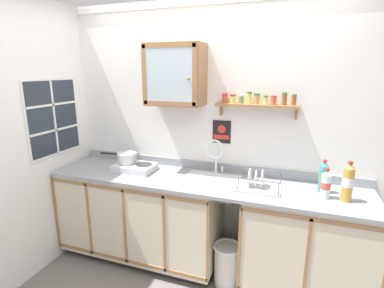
{
  "coord_description": "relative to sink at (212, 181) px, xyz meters",
  "views": [
    {
      "loc": [
        0.76,
        -1.97,
        1.88
      ],
      "look_at": [
        -0.13,
        0.53,
        1.21
      ],
      "focal_mm": 27.56,
      "sensor_mm": 36.0,
      "label": 1
    }
  ],
  "objects": [
    {
      "name": "wall_cabinet",
      "position": [
        -0.39,
        0.11,
        0.93
      ],
      "size": [
        0.53,
        0.31,
        0.55
      ],
      "color": "#996B42"
    },
    {
      "name": "sink",
      "position": [
        0.0,
        0.0,
        0.0
      ],
      "size": [
        0.51,
        0.42,
        0.48
      ],
      "color": "silver",
      "rests_on": "countertop"
    },
    {
      "name": "back_wall",
      "position": [
        -0.09,
        0.28,
        0.36
      ],
      "size": [
        3.5,
        0.07,
        2.51
      ],
      "color": "white",
      "rests_on": "ground"
    },
    {
      "name": "trash_bin",
      "position": [
        0.2,
        -0.16,
        -0.7
      ],
      "size": [
        0.26,
        0.26,
        0.38
      ],
      "color": "silver",
      "rests_on": "ground"
    },
    {
      "name": "side_wall_left",
      "position": [
        -1.56,
        -0.7,
        0.35
      ],
      "size": [
        0.05,
        3.51,
        2.51
      ],
      "primitive_type": "cube",
      "color": "white",
      "rests_on": "ground"
    },
    {
      "name": "dish_rack",
      "position": [
        0.42,
        -0.06,
        0.05
      ],
      "size": [
        0.35,
        0.28,
        0.17
      ],
      "color": "#B2B2B7",
      "rests_on": "countertop"
    },
    {
      "name": "spice_shelf",
      "position": [
        0.34,
        0.19,
        0.7
      ],
      "size": [
        0.72,
        0.14,
        0.23
      ],
      "color": "#996B42"
    },
    {
      "name": "hot_plate_stove",
      "position": [
        -0.79,
        -0.01,
        0.04
      ],
      "size": [
        0.39,
        0.28,
        0.07
      ],
      "color": "silver",
      "rests_on": "countertop"
    },
    {
      "name": "bottle_juice_amber_2",
      "position": [
        1.08,
        -0.09,
        0.16
      ],
      "size": [
        0.08,
        0.08,
        0.31
      ],
      "color": "gold",
      "rests_on": "countertop"
    },
    {
      "name": "lower_cabinet_run_right",
      "position": [
        0.84,
        -0.04,
        -0.46
      ],
      "size": [
        1.03,
        0.6,
        0.89
      ],
      "color": "black",
      "rests_on": "ground"
    },
    {
      "name": "bottle_detergent_teal_1",
      "position": [
        0.92,
        0.03,
        0.14
      ],
      "size": [
        0.07,
        0.07,
        0.28
      ],
      "color": "teal",
      "rests_on": "countertop"
    },
    {
      "name": "countertop",
      "position": [
        -0.09,
        -0.04,
        -0.0
      ],
      "size": [
        2.86,
        0.63,
        0.03
      ],
      "primitive_type": "cube",
      "color": "gray",
      "rests_on": "lower_cabinet_run"
    },
    {
      "name": "bottle_water_clear_0",
      "position": [
        0.93,
        -0.08,
        0.12
      ],
      "size": [
        0.07,
        0.07,
        0.24
      ],
      "color": "silver",
      "rests_on": "countertop"
    },
    {
      "name": "lower_cabinet_run",
      "position": [
        -0.72,
        -0.04,
        -0.46
      ],
      "size": [
        1.61,
        0.6,
        0.89
      ],
      "color": "black",
      "rests_on": "ground"
    },
    {
      "name": "backsplash",
      "position": [
        -0.09,
        0.25,
        0.05
      ],
      "size": [
        2.86,
        0.02,
        0.08
      ],
      "primitive_type": "cube",
      "color": "gray",
      "rests_on": "countertop"
    },
    {
      "name": "saucepan",
      "position": [
        -0.89,
        0.01,
        0.13
      ],
      "size": [
        0.38,
        0.19,
        0.1
      ],
      "color": "silver",
      "rests_on": "hot_plate_stove"
    },
    {
      "name": "warning_sign",
      "position": [
        0.02,
        0.25,
        0.4
      ],
      "size": [
        0.17,
        0.01,
        0.22
      ],
      "color": "black"
    },
    {
      "name": "window",
      "position": [
        -1.53,
        -0.22,
        0.53
      ],
      "size": [
        0.03,
        0.64,
        0.74
      ],
      "color": "#262D38"
    }
  ]
}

